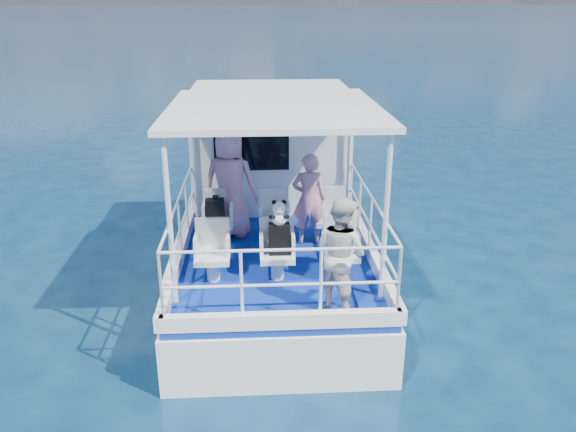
# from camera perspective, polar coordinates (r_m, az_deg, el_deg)

# --- Properties ---
(ground) EXTENTS (2000.00, 2000.00, 0.00)m
(ground) POSITION_cam_1_polar(r_m,az_deg,el_deg) (9.39, -1.30, -8.12)
(ground) COLOR #08213C
(ground) RESTS_ON ground
(hull) EXTENTS (3.00, 7.00, 1.60)m
(hull) POSITION_cam_1_polar(r_m,az_deg,el_deg) (10.28, -1.49, -5.42)
(hull) COLOR white
(hull) RESTS_ON ground
(deck) EXTENTS (2.90, 6.90, 0.10)m
(deck) POSITION_cam_1_polar(r_m,az_deg,el_deg) (9.93, -1.54, -1.02)
(deck) COLOR navy
(deck) RESTS_ON hull
(cabin) EXTENTS (2.85, 2.00, 2.20)m
(cabin) POSITION_cam_1_polar(r_m,az_deg,el_deg) (10.82, -1.82, 7.23)
(cabin) COLOR white
(cabin) RESTS_ON deck
(canopy) EXTENTS (3.00, 3.20, 0.08)m
(canopy) POSITION_cam_1_polar(r_m,az_deg,el_deg) (8.14, -1.43, 10.87)
(canopy) COLOR white
(canopy) RESTS_ON cabin
(canopy_posts) EXTENTS (2.77, 2.97, 2.20)m
(canopy_posts) POSITION_cam_1_polar(r_m,az_deg,el_deg) (8.36, -1.35, 3.10)
(canopy_posts) COLOR white
(canopy_posts) RESTS_ON deck
(railings) EXTENTS (2.84, 3.59, 1.00)m
(railings) POSITION_cam_1_polar(r_m,az_deg,el_deg) (8.26, -1.24, -1.55)
(railings) COLOR white
(railings) RESTS_ON deck
(seat_port_fwd) EXTENTS (0.48, 0.46, 0.38)m
(seat_port_fwd) POSITION_cam_1_polar(r_m,az_deg,el_deg) (9.12, -7.06, -1.60)
(seat_port_fwd) COLOR silver
(seat_port_fwd) RESTS_ON deck
(seat_center_fwd) EXTENTS (0.48, 0.46, 0.38)m
(seat_center_fwd) POSITION_cam_1_polar(r_m,az_deg,el_deg) (9.10, -1.40, -1.49)
(seat_center_fwd) COLOR silver
(seat_center_fwd) RESTS_ON deck
(seat_stbd_fwd) EXTENTS (0.48, 0.46, 0.38)m
(seat_stbd_fwd) POSITION_cam_1_polar(r_m,az_deg,el_deg) (9.17, 4.23, -1.37)
(seat_stbd_fwd) COLOR silver
(seat_stbd_fwd) RESTS_ON deck
(seat_port_aft) EXTENTS (0.48, 0.46, 0.38)m
(seat_port_aft) POSITION_cam_1_polar(r_m,az_deg,el_deg) (7.94, -7.62, -5.20)
(seat_port_aft) COLOR silver
(seat_port_aft) RESTS_ON deck
(seat_center_aft) EXTENTS (0.48, 0.46, 0.38)m
(seat_center_aft) POSITION_cam_1_polar(r_m,az_deg,el_deg) (7.91, -1.08, -5.08)
(seat_center_aft) COLOR silver
(seat_center_aft) RESTS_ON deck
(seat_stbd_aft) EXTENTS (0.48, 0.46, 0.38)m
(seat_stbd_aft) POSITION_cam_1_polar(r_m,az_deg,el_deg) (7.99, 5.40, -4.90)
(seat_stbd_aft) COLOR silver
(seat_stbd_aft) RESTS_ON deck
(passenger_port_fwd) EXTENTS (0.78, 0.64, 1.81)m
(passenger_port_fwd) POSITION_cam_1_polar(r_m,az_deg,el_deg) (9.19, -5.89, 3.37)
(passenger_port_fwd) COLOR #CD849B
(passenger_port_fwd) RESTS_ON deck
(passenger_stbd_fwd) EXTENTS (0.56, 0.39, 1.49)m
(passenger_stbd_fwd) POSITION_cam_1_polar(r_m,az_deg,el_deg) (8.86, 2.15, 1.71)
(passenger_stbd_fwd) COLOR #C27D90
(passenger_stbd_fwd) RESTS_ON deck
(passenger_stbd_aft) EXTENTS (0.89, 0.91, 1.48)m
(passenger_stbd_aft) POSITION_cam_1_polar(r_m,az_deg,el_deg) (7.00, 5.40, -3.81)
(passenger_stbd_aft) COLOR silver
(passenger_stbd_aft) RESTS_ON deck
(backpack_port) EXTENTS (0.29, 0.16, 0.38)m
(backpack_port) POSITION_cam_1_polar(r_m,az_deg,el_deg) (8.95, -7.42, 0.55)
(backpack_port) COLOR black
(backpack_port) RESTS_ON seat_port_fwd
(backpack_center) EXTENTS (0.29, 0.16, 0.44)m
(backpack_center) POSITION_cam_1_polar(r_m,az_deg,el_deg) (7.75, -0.90, -2.34)
(backpack_center) COLOR black
(backpack_center) RESTS_ON seat_center_aft
(compact_camera) EXTENTS (0.10, 0.06, 0.06)m
(compact_camera) POSITION_cam_1_polar(r_m,az_deg,el_deg) (8.89, -7.38, 1.91)
(compact_camera) COLOR black
(compact_camera) RESTS_ON backpack_port
(panda) EXTENTS (0.23, 0.19, 0.35)m
(panda) POSITION_cam_1_polar(r_m,az_deg,el_deg) (7.58, -0.91, 0.35)
(panda) COLOR white
(panda) RESTS_ON backpack_center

